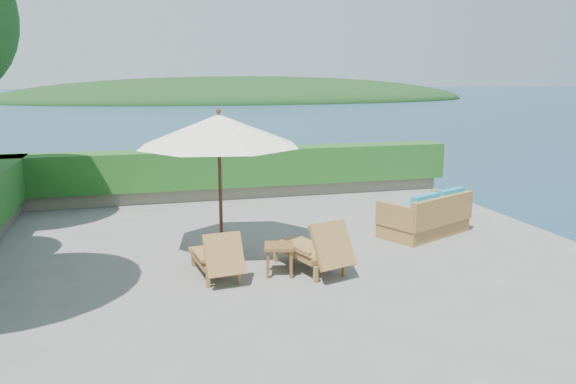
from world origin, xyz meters
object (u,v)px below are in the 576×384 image
object	(u,v)px
lounge_right	(314,248)
wicker_loveseat	(426,217)
patio_umbrella	(219,132)
lounge_left	(217,256)
side_table	(279,250)

from	to	relation	value
lounge_right	wicker_loveseat	bearing A→B (deg)	9.63
lounge_right	patio_umbrella	bearing A→B (deg)	115.62
lounge_left	wicker_loveseat	distance (m)	4.83
side_table	lounge_left	bearing A→B (deg)	172.18
side_table	wicker_loveseat	xyz separation A→B (m)	(3.58, 1.56, -0.05)
lounge_left	side_table	xyz separation A→B (m)	(1.03, -0.14, 0.07)
lounge_left	lounge_right	size ratio (longest dim) A/B	0.86
lounge_right	side_table	size ratio (longest dim) A/B	3.05
lounge_right	wicker_loveseat	world-z (taller)	wicker_loveseat
patio_umbrella	lounge_left	size ratio (longest dim) A/B	2.36
lounge_left	wicker_loveseat	xyz separation A→B (m)	(4.62, 1.41, 0.02)
patio_umbrella	wicker_loveseat	distance (m)	4.75
lounge_left	side_table	world-z (taller)	lounge_left
wicker_loveseat	lounge_right	bearing A→B (deg)	-177.44
lounge_left	wicker_loveseat	bearing A→B (deg)	10.25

